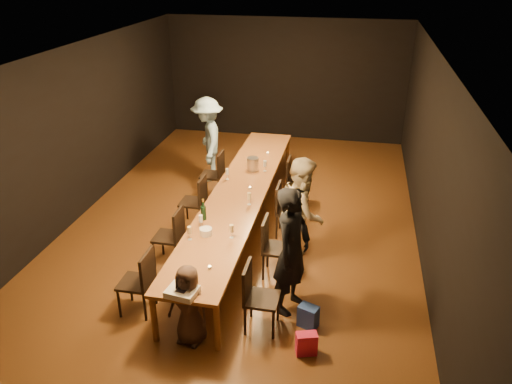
% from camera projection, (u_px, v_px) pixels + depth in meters
% --- Properties ---
extents(ground, '(10.00, 10.00, 0.00)m').
position_uv_depth(ground, '(240.00, 229.00, 8.74)').
color(ground, '#402010').
rests_on(ground, ground).
extents(room_shell, '(6.04, 10.04, 3.02)m').
position_uv_depth(room_shell, '(239.00, 115.00, 7.84)').
color(room_shell, black).
rests_on(room_shell, ground).
extents(table, '(0.90, 6.00, 0.75)m').
position_uv_depth(table, '(240.00, 194.00, 8.44)').
color(table, brown).
rests_on(table, ground).
extents(chair_right_0, '(0.42, 0.42, 0.93)m').
position_uv_depth(chair_right_0, '(262.00, 298.00, 6.27)').
color(chair_right_0, black).
rests_on(chair_right_0, ground).
extents(chair_right_1, '(0.42, 0.42, 0.93)m').
position_uv_depth(chair_right_1, '(278.00, 248.00, 7.33)').
color(chair_right_1, black).
rests_on(chair_right_1, ground).
extents(chair_right_2, '(0.42, 0.42, 0.93)m').
position_uv_depth(chair_right_2, '(289.00, 211.00, 8.39)').
color(chair_right_2, black).
rests_on(chair_right_2, ground).
extents(chair_right_3, '(0.42, 0.42, 0.93)m').
position_uv_depth(chair_right_3, '(298.00, 182.00, 9.45)').
color(chair_right_3, black).
rests_on(chair_right_3, ground).
extents(chair_left_0, '(0.42, 0.42, 0.93)m').
position_uv_depth(chair_left_0, '(136.00, 282.00, 6.58)').
color(chair_left_0, black).
rests_on(chair_left_0, ground).
extents(chair_left_1, '(0.42, 0.42, 0.93)m').
position_uv_depth(chair_left_1, '(168.00, 236.00, 7.64)').
color(chair_left_1, black).
rests_on(chair_left_1, ground).
extents(chair_left_2, '(0.42, 0.42, 0.93)m').
position_uv_depth(chair_left_2, '(193.00, 201.00, 8.70)').
color(chair_left_2, black).
rests_on(chair_left_2, ground).
extents(chair_left_3, '(0.42, 0.42, 0.93)m').
position_uv_depth(chair_left_3, '(212.00, 174.00, 9.75)').
color(chair_left_3, black).
rests_on(chair_left_3, ground).
extents(woman_birthday, '(0.62, 0.76, 1.79)m').
position_uv_depth(woman_birthday, '(292.00, 251.00, 6.46)').
color(woman_birthday, black).
rests_on(woman_birthday, ground).
extents(woman_tan, '(0.69, 0.86, 1.73)m').
position_uv_depth(woman_tan, '(303.00, 212.00, 7.49)').
color(woman_tan, beige).
rests_on(woman_tan, ground).
extents(man_blue, '(1.02, 1.30, 1.77)m').
position_uv_depth(man_blue, '(208.00, 140.00, 10.33)').
color(man_blue, '#82ABC9').
rests_on(man_blue, ground).
extents(child, '(0.58, 0.44, 1.08)m').
position_uv_depth(child, '(189.00, 305.00, 6.03)').
color(child, '#412D24').
rests_on(child, ground).
extents(gift_bag_red, '(0.28, 0.21, 0.30)m').
position_uv_depth(gift_bag_red, '(306.00, 344.00, 5.98)').
color(gift_bag_red, '#E3224F').
rests_on(gift_bag_red, ground).
extents(gift_bag_blue, '(0.29, 0.24, 0.31)m').
position_uv_depth(gift_bag_blue, '(308.00, 316.00, 6.42)').
color(gift_bag_blue, '#24439F').
rests_on(gift_bag_blue, ground).
extents(birthday_cake, '(0.39, 0.33, 0.08)m').
position_uv_depth(birthday_cake, '(182.00, 292.00, 5.86)').
color(birthday_cake, white).
rests_on(birthday_cake, table).
extents(plate_stack, '(0.21, 0.21, 0.10)m').
position_uv_depth(plate_stack, '(206.00, 232.00, 7.09)').
color(plate_stack, white).
rests_on(plate_stack, table).
extents(champagne_bottle, '(0.10, 0.10, 0.34)m').
position_uv_depth(champagne_bottle, '(203.00, 209.00, 7.45)').
color(champagne_bottle, black).
rests_on(champagne_bottle, table).
extents(ice_bucket, '(0.26, 0.26, 0.24)m').
position_uv_depth(ice_bucket, '(253.00, 164.00, 9.18)').
color(ice_bucket, '#B3B3B8').
rests_on(ice_bucket, table).
extents(wineglass_0, '(0.06, 0.06, 0.21)m').
position_uv_depth(wineglass_0, '(190.00, 233.00, 6.95)').
color(wineglass_0, beige).
rests_on(wineglass_0, table).
extents(wineglass_1, '(0.06, 0.06, 0.21)m').
position_uv_depth(wineglass_1, '(232.00, 231.00, 7.00)').
color(wineglass_1, beige).
rests_on(wineglass_1, table).
extents(wineglass_2, '(0.06, 0.06, 0.21)m').
position_uv_depth(wineglass_2, '(201.00, 221.00, 7.25)').
color(wineglass_2, silver).
rests_on(wineglass_2, table).
extents(wineglass_3, '(0.06, 0.06, 0.21)m').
position_uv_depth(wineglass_3, '(249.00, 199.00, 7.92)').
color(wineglass_3, beige).
rests_on(wineglass_3, table).
extents(wineglass_4, '(0.06, 0.06, 0.21)m').
position_uv_depth(wineglass_4, '(227.00, 174.00, 8.80)').
color(wineglass_4, silver).
rests_on(wineglass_4, table).
extents(wineglass_5, '(0.06, 0.06, 0.21)m').
position_uv_depth(wineglass_5, '(265.00, 166.00, 9.13)').
color(wineglass_5, silver).
rests_on(wineglass_5, table).
extents(tealight_near, '(0.05, 0.05, 0.03)m').
position_uv_depth(tealight_near, '(210.00, 267.00, 6.35)').
color(tealight_near, '#B2B7B2').
rests_on(tealight_near, table).
extents(tealight_mid, '(0.05, 0.05, 0.03)m').
position_uv_depth(tealight_mid, '(250.00, 188.00, 8.49)').
color(tealight_mid, '#B2B7B2').
rests_on(tealight_mid, table).
extents(tealight_far, '(0.05, 0.05, 0.03)m').
position_uv_depth(tealight_far, '(268.00, 153.00, 9.95)').
color(tealight_far, '#B2B7B2').
rests_on(tealight_far, table).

